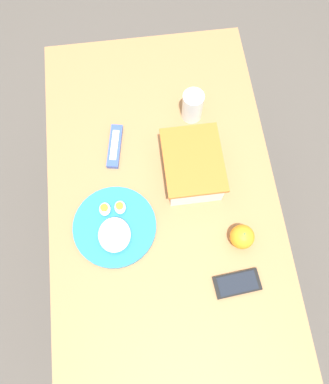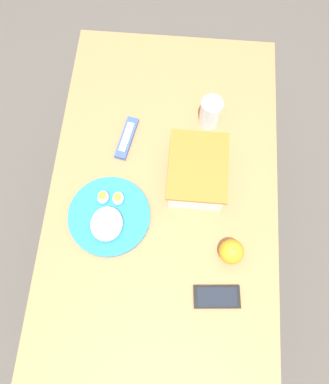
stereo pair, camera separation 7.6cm
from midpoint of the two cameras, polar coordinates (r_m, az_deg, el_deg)
The scene contains 8 objects.
ground_plane at distance 1.87m, azimuth -1.34°, elevation -7.99°, with size 10.00×10.00×0.00m, color #4C4742.
table at distance 1.26m, azimuth -1.97°, elevation -2.32°, with size 1.19×0.70×0.76m.
food_container at distance 1.12m, azimuth 2.30°, elevation 3.68°, with size 0.22×0.17×0.10m.
orange_fruit at distance 1.08m, azimuth 9.77°, elevation -6.94°, with size 0.07×0.07×0.07m.
rice_plate at distance 1.11m, azimuth -9.58°, elevation -5.56°, with size 0.24×0.24×0.05m.
candy_bar at distance 1.20m, azimuth -9.38°, elevation 6.72°, with size 0.15×0.06×0.02m.
cell_phone at distance 1.09m, azimuth 9.00°, elevation -13.82°, with size 0.07×0.13×0.01m.
drinking_glass at distance 1.21m, azimuth 2.45°, elevation 12.80°, with size 0.07×0.07×0.11m.
Camera 1 is at (0.37, -0.04, 1.83)m, focal length 35.00 mm.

